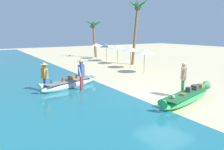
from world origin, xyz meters
TOP-DOWN VIEW (x-y plane):
  - ground_plane at (0.00, 0.00)m, footprint 80.00×80.00m
  - boat_green_foreground at (0.05, -1.33)m, footprint 4.52×1.67m
  - boat_white_midground at (-3.69, 3.89)m, footprint 3.94×1.77m
  - person_vendor_hatted at (-3.34, 3.01)m, footprint 0.56×0.50m
  - person_tourist_customer at (0.53, -0.62)m, footprint 0.53×0.54m
  - person_vendor_assistant at (-5.09, 3.84)m, footprint 0.44×0.58m
  - parasol_row_0 at (3.19, 5.37)m, footprint 1.60×1.60m
  - parasol_row_1 at (3.70, 7.84)m, footprint 1.60×1.60m
  - parasol_row_2 at (4.18, 10.68)m, footprint 1.60×1.60m
  - parasol_row_3 at (4.39, 13.26)m, footprint 1.60×1.60m
  - parasol_row_4 at (4.51, 15.78)m, footprint 1.60×1.60m
  - palm_tree_tall_inland at (4.97, 17.34)m, footprint 2.59×2.44m
  - palm_tree_leaning_seaward at (5.79, 9.58)m, footprint 2.28×2.59m

SIDE VIEW (x-z plane):
  - ground_plane at x=0.00m, z-range 0.00..0.00m
  - boat_green_foreground at x=0.05m, z-range -0.11..0.65m
  - boat_white_midground at x=-3.69m, z-range -0.10..0.70m
  - person_vendor_assistant at x=-5.09m, z-range 0.13..1.81m
  - person_tourist_customer at x=0.53m, z-range 0.12..1.89m
  - person_vendor_hatted at x=-3.34m, z-range 0.15..1.98m
  - parasol_row_0 at x=3.19m, z-range 0.79..2.70m
  - parasol_row_1 at x=3.70m, z-range 0.79..2.70m
  - parasol_row_2 at x=4.18m, z-range 0.79..2.70m
  - parasol_row_3 at x=4.39m, z-range 0.79..2.70m
  - parasol_row_4 at x=4.51m, z-range 0.79..2.70m
  - palm_tree_tall_inland at x=4.97m, z-range 1.46..6.29m
  - palm_tree_leaning_seaward at x=5.79m, z-range 1.79..8.25m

